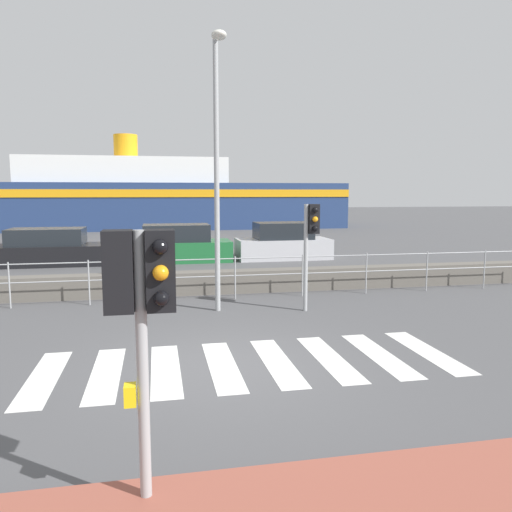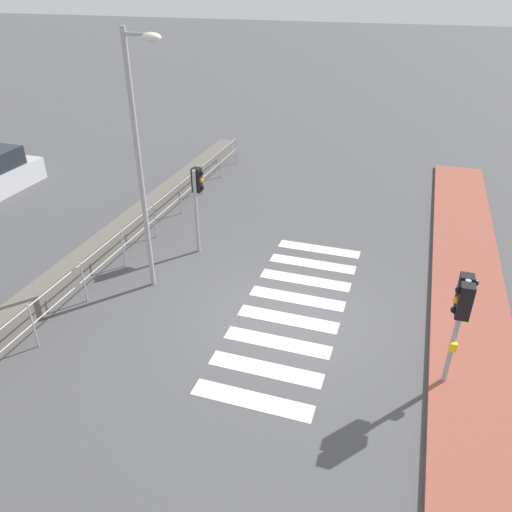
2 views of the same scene
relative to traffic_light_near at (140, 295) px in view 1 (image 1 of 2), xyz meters
name	(u,v)px [view 1 (image 1 of 2)]	position (x,y,z in m)	size (l,w,h in m)	color
ground_plane	(227,365)	(1.21, 3.48, -1.91)	(160.00, 160.00, 0.00)	#4C4C4F
crosswalk	(250,363)	(1.58, 3.48, -1.91)	(6.75, 2.40, 0.01)	silver
seawall	(197,283)	(1.21, 9.30, -1.60)	(22.19, 0.55, 0.61)	#605B54
harbor_fence	(200,272)	(1.21, 8.43, -1.17)	(20.01, 0.04, 1.12)	#9EA0A3
traffic_light_near	(140,295)	(0.00, 0.00, 0.00)	(0.58, 0.41, 2.46)	#9EA0A3
traffic_light_far	(311,233)	(3.64, 6.81, -0.08)	(0.34, 0.32, 2.49)	#9EA0A3
streetlamp	(217,145)	(1.52, 7.09, 1.90)	(0.32, 0.90, 6.20)	#9EA0A3
ferry_boat	(161,198)	(0.56, 36.08, 0.37)	(26.91, 7.90, 7.14)	navy
parked_car_black	(48,249)	(-3.95, 15.93, -1.31)	(4.54, 1.84, 1.40)	black
parked_car_green	(177,246)	(0.92, 15.93, -1.28)	(4.33, 1.77, 1.49)	#1E6633
parked_car_silver	(283,243)	(5.33, 15.93, -1.26)	(3.86, 1.79, 1.52)	#BCBCC1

